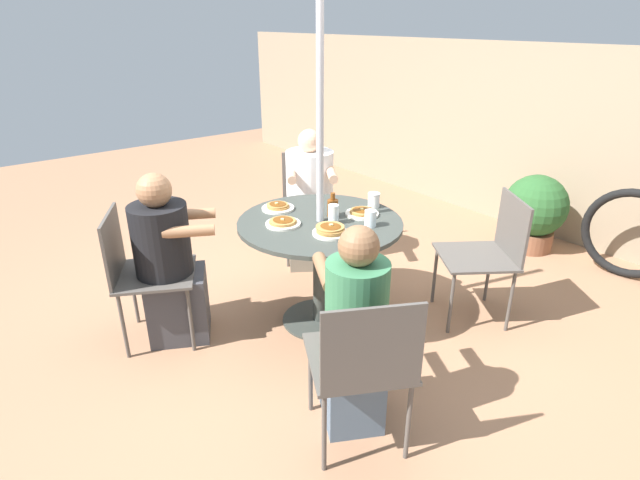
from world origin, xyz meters
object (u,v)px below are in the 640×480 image
Objects in this scene: pancake_plate_c at (278,207)px; pancake_plate_d at (283,223)px; pancake_plate_a at (362,213)px; coffee_cup at (374,200)px; syrup_bottle at (333,207)px; diner_south at (354,338)px; patio_table at (320,241)px; patio_chair_west at (489,249)px; pancake_plate_b at (330,231)px; potted_shrub at (535,210)px; drinking_glass_b at (370,218)px; patio_chair_north at (309,197)px; diner_north at (310,205)px; patio_chair_east at (140,267)px; patio_chair_south at (363,360)px; diner_east at (169,267)px; drinking_glass_a at (333,214)px.

pancake_plate_d is (0.25, -0.13, -0.00)m from pancake_plate_c.
coffee_cup is at bearing 110.74° from pancake_plate_a.
diner_south is at bearing -34.03° from syrup_bottle.
pancake_plate_a reaches higher than patio_table.
diner_south is at bearing 132.99° from patio_chair_west.
pancake_plate_b reaches higher than patio_table.
pancake_plate_a is at bearing 84.26° from patio_chair_west.
pancake_plate_d reaches higher than potted_shrub.
diner_south is at bearing -48.30° from drinking_glass_b.
patio_chair_west is at bearing 50.60° from syrup_bottle.
syrup_bottle is at bearing 94.82° from patio_chair_north.
coffee_cup is at bearing 86.05° from patio_table.
drinking_glass_b reaches higher than pancake_plate_d.
pancake_plate_b is 0.57m from coffee_cup.
potted_shrub is at bearing -177.89° from diner_north.
pancake_plate_d is at bearing 88.14° from patio_chair_east.
patio_table is 1.16m from patio_chair_south.
diner_east reaches higher than pancake_plate_d.
patio_table is 1.16m from patio_chair_west.
syrup_bottle is at bearing 142.01° from drinking_glass_a.
diner_east reaches higher than pancake_plate_c.
patio_chair_south is at bearing -75.14° from potted_shrub.
potted_shrub is at bearing 82.82° from syrup_bottle.
potted_shrub is (-0.01, 2.10, -0.44)m from drinking_glass_b.
patio_chair_north is (-0.96, 0.64, -0.09)m from patio_table.
diner_east reaches higher than drinking_glass_b.
patio_chair_west is 1.42m from pancake_plate_d.
pancake_plate_a is at bearing -94.76° from potted_shrub.
drinking_glass_a is (-0.77, 0.51, 0.30)m from diner_south.
patio_chair_south is (1.83, -1.10, 0.01)m from diner_north.
patio_chair_north is 2.14m from diner_south.
patio_chair_east is 1.00× the size of patio_chair_south.
patio_chair_south is 5.52× the size of syrup_bottle.
pancake_plate_c is (-1.21, 0.38, 0.25)m from diner_south.
diner_north is 1.18m from drinking_glass_b.
patio_chair_west is at bearing -73.11° from potted_shrub.
diner_east reaches higher than drinking_glass_a.
pancake_plate_c is at bearing -147.50° from syrup_bottle.
diner_east reaches higher than diner_south.
pancake_plate_d is at bearing -109.80° from pancake_plate_a.
diner_north is at bearing 126.23° from pancake_plate_c.
drinking_glass_a is 0.18× the size of potted_shrub.
patio_chair_south is 3.99× the size of pancake_plate_c.
patio_table is 4.81× the size of pancake_plate_b.
pancake_plate_c is at bearing -139.16° from pancake_plate_a.
patio_chair_west is 5.52× the size of syrup_bottle.
patio_table is 0.99m from diner_south.
patio_chair_east is at bearing -118.46° from patio_table.
patio_chair_east is at bearing -121.33° from drinking_glass_a.
pancake_plate_c is (-0.44, -0.38, 0.00)m from pancake_plate_a.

